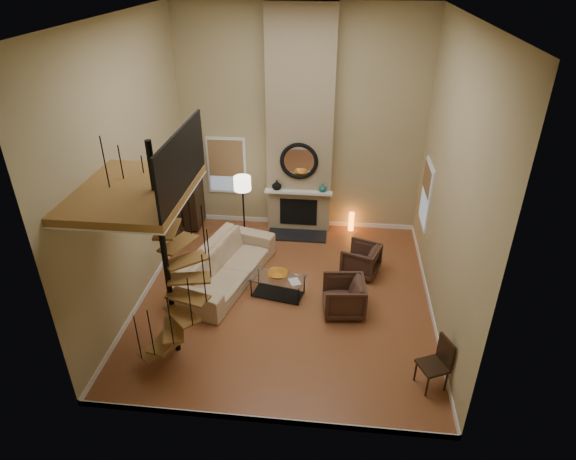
# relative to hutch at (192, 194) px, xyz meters

# --- Properties ---
(ground) EXTENTS (6.00, 6.50, 0.01)m
(ground) POSITION_rel_hutch_xyz_m (2.75, -2.82, -0.95)
(ground) COLOR #AA6237
(ground) RESTS_ON ground
(back_wall) EXTENTS (6.00, 0.02, 5.50)m
(back_wall) POSITION_rel_hutch_xyz_m (2.75, 0.43, 1.80)
(back_wall) COLOR tan
(back_wall) RESTS_ON ground
(front_wall) EXTENTS (6.00, 0.02, 5.50)m
(front_wall) POSITION_rel_hutch_xyz_m (2.75, -6.07, 1.80)
(front_wall) COLOR tan
(front_wall) RESTS_ON ground
(left_wall) EXTENTS (0.02, 6.50, 5.50)m
(left_wall) POSITION_rel_hutch_xyz_m (-0.25, -2.82, 1.80)
(left_wall) COLOR tan
(left_wall) RESTS_ON ground
(right_wall) EXTENTS (0.02, 6.50, 5.50)m
(right_wall) POSITION_rel_hutch_xyz_m (5.75, -2.82, 1.80)
(right_wall) COLOR tan
(right_wall) RESTS_ON ground
(ceiling) EXTENTS (6.00, 6.50, 0.01)m
(ceiling) POSITION_rel_hutch_xyz_m (2.75, -2.82, 4.54)
(ceiling) COLOR silver
(ceiling) RESTS_ON back_wall
(baseboard_back) EXTENTS (6.00, 0.02, 0.12)m
(baseboard_back) POSITION_rel_hutch_xyz_m (2.75, 0.42, -0.89)
(baseboard_back) COLOR white
(baseboard_back) RESTS_ON ground
(baseboard_front) EXTENTS (6.00, 0.02, 0.12)m
(baseboard_front) POSITION_rel_hutch_xyz_m (2.75, -6.06, -0.89)
(baseboard_front) COLOR white
(baseboard_front) RESTS_ON ground
(baseboard_left) EXTENTS (0.02, 6.50, 0.12)m
(baseboard_left) POSITION_rel_hutch_xyz_m (-0.24, -2.82, -0.89)
(baseboard_left) COLOR white
(baseboard_left) RESTS_ON ground
(baseboard_right) EXTENTS (0.02, 6.50, 0.12)m
(baseboard_right) POSITION_rel_hutch_xyz_m (5.74, -2.82, -0.89)
(baseboard_right) COLOR white
(baseboard_right) RESTS_ON ground
(chimney_breast) EXTENTS (1.60, 0.38, 5.50)m
(chimney_breast) POSITION_rel_hutch_xyz_m (2.75, 0.24, 1.80)
(chimney_breast) COLOR #988563
(chimney_breast) RESTS_ON ground
(hearth) EXTENTS (1.50, 0.60, 0.04)m
(hearth) POSITION_rel_hutch_xyz_m (2.75, -0.25, -0.93)
(hearth) COLOR black
(hearth) RESTS_ON ground
(firebox) EXTENTS (0.95, 0.02, 0.72)m
(firebox) POSITION_rel_hutch_xyz_m (2.75, 0.04, -0.40)
(firebox) COLOR black
(firebox) RESTS_ON chimney_breast
(mantel) EXTENTS (1.70, 0.18, 0.06)m
(mantel) POSITION_rel_hutch_xyz_m (2.75, -0.04, 0.20)
(mantel) COLOR white
(mantel) RESTS_ON chimney_breast
(mirror_frame) EXTENTS (0.94, 0.10, 0.94)m
(mirror_frame) POSITION_rel_hutch_xyz_m (2.75, 0.02, 1.00)
(mirror_frame) COLOR black
(mirror_frame) RESTS_ON chimney_breast
(mirror_disc) EXTENTS (0.80, 0.01, 0.80)m
(mirror_disc) POSITION_rel_hutch_xyz_m (2.75, 0.03, 1.00)
(mirror_disc) COLOR white
(mirror_disc) RESTS_ON chimney_breast
(vase_left) EXTENTS (0.24, 0.24, 0.25)m
(vase_left) POSITION_rel_hutch_xyz_m (2.20, 0.00, 0.35)
(vase_left) COLOR black
(vase_left) RESTS_ON mantel
(vase_right) EXTENTS (0.20, 0.20, 0.21)m
(vase_right) POSITION_rel_hutch_xyz_m (3.35, 0.00, 0.33)
(vase_right) COLOR #185751
(vase_right) RESTS_ON mantel
(window_back) EXTENTS (1.02, 0.06, 1.52)m
(window_back) POSITION_rel_hutch_xyz_m (0.85, 0.41, 0.67)
(window_back) COLOR white
(window_back) RESTS_ON back_wall
(window_right) EXTENTS (0.06, 1.02, 1.52)m
(window_right) POSITION_rel_hutch_xyz_m (5.73, -0.82, 0.68)
(window_right) COLOR white
(window_right) RESTS_ON right_wall
(entry_door) EXTENTS (0.10, 1.05, 2.16)m
(entry_door) POSITION_rel_hutch_xyz_m (-0.20, -1.02, 0.10)
(entry_door) COLOR white
(entry_door) RESTS_ON ground
(loft) EXTENTS (1.70, 2.20, 1.09)m
(loft) POSITION_rel_hutch_xyz_m (0.71, -4.62, 2.29)
(loft) COLOR olive
(loft) RESTS_ON left_wall
(spiral_stair) EXTENTS (1.47, 1.47, 4.06)m
(spiral_stair) POSITION_rel_hutch_xyz_m (0.97, -4.61, 0.83)
(spiral_stair) COLOR black
(spiral_stair) RESTS_ON ground
(hutch) EXTENTS (0.37, 0.79, 1.77)m
(hutch) POSITION_rel_hutch_xyz_m (0.00, 0.00, 0.00)
(hutch) COLOR black
(hutch) RESTS_ON ground
(sofa) EXTENTS (1.87, 3.11, 0.85)m
(sofa) POSITION_rel_hutch_xyz_m (1.37, -2.36, -0.55)
(sofa) COLOR #C6AC89
(sofa) RESTS_ON ground
(armchair_near) EXTENTS (0.98, 0.97, 0.70)m
(armchair_near) POSITION_rel_hutch_xyz_m (4.40, -1.77, -0.60)
(armchair_near) COLOR #452B20
(armchair_near) RESTS_ON ground
(armchair_far) EXTENTS (0.91, 0.89, 0.76)m
(armchair_far) POSITION_rel_hutch_xyz_m (4.04, -3.16, -0.60)
(armchair_far) COLOR #452B20
(armchair_far) RESTS_ON ground
(coffee_table) EXTENTS (1.22, 0.78, 0.44)m
(coffee_table) POSITION_rel_hutch_xyz_m (2.58, -2.78, -0.67)
(coffee_table) COLOR silver
(coffee_table) RESTS_ON ground
(bowl) EXTENTS (0.41, 0.41, 0.10)m
(bowl) POSITION_rel_hutch_xyz_m (2.58, -2.73, -0.45)
(bowl) COLOR orange
(bowl) RESTS_ON coffee_table
(book) EXTENTS (0.30, 0.34, 0.03)m
(book) POSITION_rel_hutch_xyz_m (2.93, -2.93, -0.49)
(book) COLOR gray
(book) RESTS_ON coffee_table
(floor_lamp) EXTENTS (0.42, 0.42, 1.72)m
(floor_lamp) POSITION_rel_hutch_xyz_m (1.44, -0.54, 0.46)
(floor_lamp) COLOR black
(floor_lamp) RESTS_ON ground
(accent_lamp) EXTENTS (0.14, 0.14, 0.50)m
(accent_lamp) POSITION_rel_hutch_xyz_m (4.13, 0.23, -0.70)
(accent_lamp) COLOR orange
(accent_lamp) RESTS_ON ground
(side_chair) EXTENTS (0.57, 0.57, 0.95)m
(side_chair) POSITION_rel_hutch_xyz_m (5.52, -4.97, -0.42)
(side_chair) COLOR black
(side_chair) RESTS_ON ground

